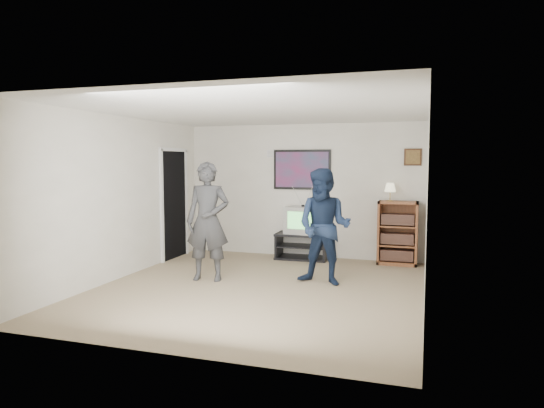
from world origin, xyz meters
The scene contains 13 objects.
room_shell centered at (0.00, 0.35, 1.25)m, with size 4.51×5.00×2.51m.
media_stand centered at (0.07, 2.23, 0.24)m, with size 0.97×0.56×0.48m.
crt_television centered at (0.08, 2.23, 0.73)m, with size 0.59×0.50×0.50m, color #A0A19C, non-canonical shape.
bookshelf centered at (1.78, 2.28, 0.56)m, with size 0.68×0.39×1.11m, color brown, non-canonical shape.
table_lamp centered at (1.64, 2.25, 1.27)m, with size 0.20×0.20×0.32m, color #FBF2BE, non-canonical shape.
person_tall centered at (-0.90, 0.24, 0.90)m, with size 0.66×0.43×1.80m, color #333436.
person_short centered at (0.83, 0.53, 0.85)m, with size 0.83×0.65×1.70m, color #16233E.
controller_left centered at (-0.91, 0.50, 1.23)m, with size 0.04×0.13×0.04m, color white.
controller_right centered at (0.77, 0.81, 1.00)m, with size 0.03×0.12×0.03m, color white.
poster centered at (0.00, 2.48, 1.65)m, with size 1.10×0.03×0.75m, color black.
air_vent centered at (-0.55, 2.48, 1.95)m, with size 0.28×0.02×0.14m, color white.
small_picture centered at (2.00, 2.48, 1.88)m, with size 0.30×0.03×0.30m, color black.
doorway centered at (-2.23, 1.60, 1.00)m, with size 0.03×0.85×2.00m, color black.
Camera 1 is at (2.24, -6.39, 1.80)m, focal length 32.00 mm.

